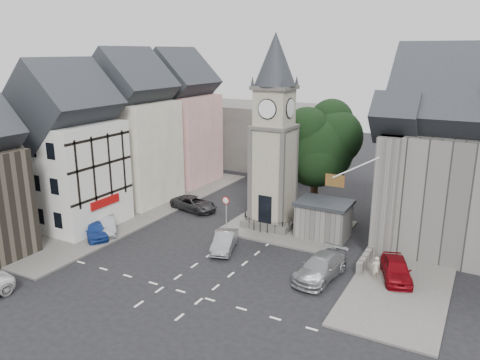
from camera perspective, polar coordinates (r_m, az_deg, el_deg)
The scene contains 22 objects.
ground at distance 34.82m, azimuth -1.65°, elevation -9.63°, with size 120.00×120.00×0.00m, color black.
pavement_west at distance 46.11m, azimuth -11.42°, elevation -3.44°, with size 6.00×30.00×0.14m, color #595651.
pavement_east at distance 38.37m, azimuth 20.62°, elevation -8.10°, with size 6.00×26.00×0.14m, color #595651.
central_island at distance 40.79m, azimuth 5.86°, elevation -5.72°, with size 10.00×8.00×0.16m, color #595651.
road_markings at distance 30.70m, azimuth -6.94°, elevation -13.39°, with size 20.00×8.00×0.01m, color silver.
clock_tower at distance 39.21m, azimuth 4.15°, elevation 5.67°, with size 4.86×4.86×16.25m.
stone_shelter at distance 38.78m, azimuth 10.15°, elevation -4.71°, with size 4.30×3.30×3.08m.
town_tree at distance 43.27m, azimuth 9.30°, elevation 4.89°, with size 7.20×7.20×10.80m.
warning_sign_post at distance 39.92m, azimuth -1.74°, elevation -3.15°, with size 0.70×0.19×2.85m.
terrace_pink at distance 54.05m, azimuth -7.48°, elevation 6.63°, with size 8.10×7.60×12.80m.
terrace_cream at distance 47.89m, azimuth -13.09°, elevation 5.22°, with size 8.10×7.60×12.80m.
terrace_tudor at distance 42.43m, azimuth -20.17°, elevation 2.84°, with size 8.10×7.60×12.00m.
backdrop_west at distance 62.81m, azimuth 1.66°, elevation 5.59°, with size 20.00×10.00×8.00m, color #4C4944.
east_boundary_wall at distance 40.45m, azimuth 17.16°, elevation -5.99°, with size 0.40×16.00×0.90m, color #575350.
flagpole at distance 33.14m, azimuth 13.89°, elevation 1.45°, with size 3.68×0.10×2.74m.
car_west_blue at distance 40.11m, azimuth -17.24°, elevation -5.82°, with size 1.61×4.00×1.36m, color navy.
car_west_silver at distance 40.93m, azimuth -16.00°, elevation -5.31°, with size 1.41×4.05×1.34m, color #A0A3A8.
car_west_grey at distance 44.97m, azimuth -5.64°, elevation -2.89°, with size 2.20×4.77×1.33m, color #28292B.
car_island_silver at distance 36.13m, azimuth -1.89°, elevation -7.48°, with size 1.45×4.16×1.37m, color gray.
car_island_east at distance 32.32m, azimuth 9.80°, elevation -10.46°, with size 2.14×5.25×1.52m, color gray.
car_east_red at distance 33.36m, azimuth 18.50°, elevation -10.25°, with size 1.75×4.36×1.48m, color maroon.
pedestrian at distance 32.86m, azimuth 16.23°, elevation -10.28°, with size 0.61×0.40×1.67m, color #BBAD9B.
Camera 1 is at (15.89, -27.24, 14.76)m, focal length 35.00 mm.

